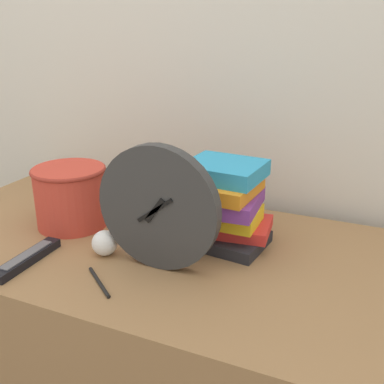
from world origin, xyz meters
name	(u,v)px	position (x,y,z in m)	size (l,w,h in m)	color
wall_back	(209,34)	(0.00, 0.73, 1.20)	(6.00, 0.04, 2.40)	silver
desk	(152,354)	(0.00, 0.33, 0.35)	(1.32, 0.66, 0.71)	olive
desk_clock	(158,208)	(0.08, 0.24, 0.85)	(0.29, 0.03, 0.29)	#333333
book_stack	(221,204)	(0.17, 0.41, 0.81)	(0.25, 0.20, 0.21)	#232328
basket	(71,195)	(-0.24, 0.34, 0.79)	(0.20, 0.20, 0.16)	#C63D2D
tv_remote	(27,259)	(-0.20, 0.13, 0.72)	(0.04, 0.20, 0.02)	black
crumpled_paper_ball	(105,243)	(-0.06, 0.23, 0.74)	(0.06, 0.06, 0.06)	white
pen	(98,282)	(0.00, 0.12, 0.71)	(0.11, 0.08, 0.01)	black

